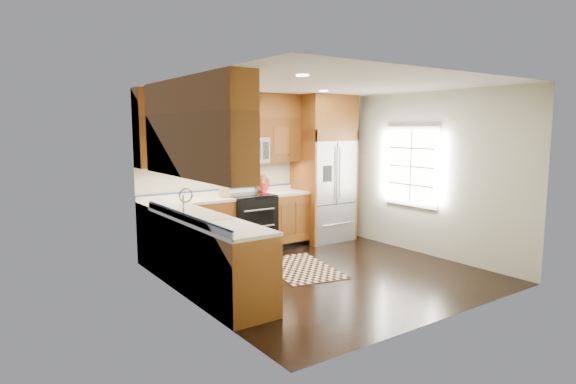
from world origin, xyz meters
TOP-DOWN VIEW (x-y plane):
  - ground at (0.00, 0.00)m, footprint 4.00×4.00m
  - wall_back at (0.00, 2.00)m, footprint 4.00×0.02m
  - wall_left at (-2.00, 0.00)m, footprint 0.02×4.00m
  - wall_right at (2.00, 0.00)m, footprint 0.02×4.00m
  - window at (1.98, 0.20)m, footprint 0.04×1.10m
  - base_cabinets at (-1.23, 0.90)m, footprint 2.85×3.00m
  - countertop at (-1.09, 1.01)m, footprint 2.86×3.01m
  - upper_cabinets at (-1.15, 1.09)m, footprint 2.85×3.00m
  - range at (-0.25, 1.67)m, footprint 0.76×0.67m
  - microwave at (-0.25, 1.80)m, footprint 0.76×0.40m
  - refrigerator at (1.30, 1.63)m, footprint 0.98×0.75m
  - sink_faucet at (-1.73, 0.23)m, footprint 0.54×0.44m
  - rug at (-0.14, 0.38)m, footprint 1.14×1.58m
  - knife_block at (-0.69, 1.68)m, footprint 0.11×0.15m
  - utensil_crock at (0.19, 1.89)m, footprint 0.14×0.14m
  - cutting_board at (0.19, 1.94)m, footprint 0.28×0.28m

SIDE VIEW (x-z plane):
  - ground at x=0.00m, z-range 0.00..0.00m
  - rug at x=-0.14m, z-range 0.00..0.01m
  - base_cabinets at x=-1.23m, z-range 0.00..0.90m
  - range at x=-0.25m, z-range 0.00..0.94m
  - countertop at x=-1.09m, z-range 0.90..0.94m
  - cutting_board at x=0.19m, z-range 0.94..0.96m
  - sink_faucet at x=-1.73m, z-range 0.81..1.18m
  - utensil_crock at x=0.19m, z-range 0.89..1.21m
  - knife_block at x=-0.69m, z-range 0.91..1.21m
  - wall_back at x=0.00m, z-range 0.00..2.60m
  - wall_left at x=-2.00m, z-range 0.00..2.60m
  - wall_right at x=2.00m, z-range 0.00..2.60m
  - refrigerator at x=1.30m, z-range 0.00..2.60m
  - window at x=1.98m, z-range 0.75..2.05m
  - microwave at x=-0.25m, z-range 1.45..1.87m
  - upper_cabinets at x=-1.15m, z-range 1.45..2.60m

